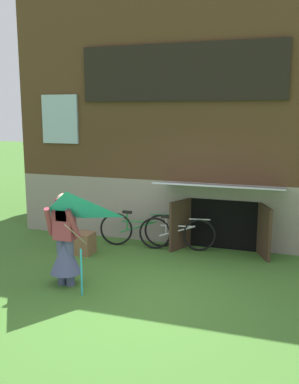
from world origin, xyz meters
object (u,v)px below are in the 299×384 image
(bicycle_green, at_px, (138,229))
(wooden_crate, at_px, (82,243))
(person, at_px, (65,247))
(kite, at_px, (67,222))
(bicycle_silver, at_px, (177,233))

(bicycle_green, distance_m, wooden_crate, 1.26)
(person, relative_size, kite, 0.99)
(bicycle_green, height_order, wooden_crate, bicycle_green)
(bicycle_green, bearing_deg, wooden_crate, -149.47)
(person, bearing_deg, bicycle_green, 74.51)
(person, xyz_separation_m, wooden_crate, (-0.52, 1.57, -0.44))
(kite, height_order, wooden_crate, kite)
(kite, height_order, bicycle_green, kite)
(bicycle_green, relative_size, wooden_crate, 3.49)
(person, bearing_deg, wooden_crate, 102.45)
(kite, distance_m, bicycle_silver, 3.26)
(bicycle_silver, bearing_deg, kite, -115.86)
(bicycle_silver, bearing_deg, wooden_crate, -164.48)
(bicycle_silver, bearing_deg, person, -127.52)
(kite, relative_size, wooden_crate, 3.31)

